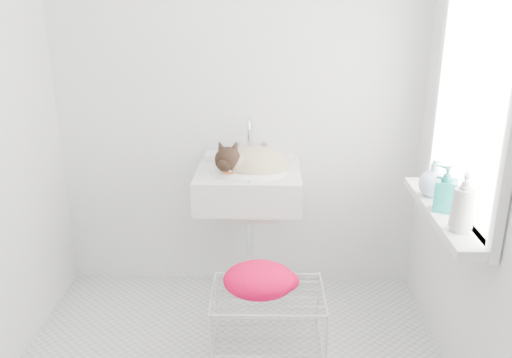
{
  "coord_description": "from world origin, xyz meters",
  "views": [
    {
      "loc": [
        0.2,
        -2.1,
        1.8
      ],
      "look_at": [
        0.12,
        0.5,
        0.88
      ],
      "focal_mm": 36.97,
      "sensor_mm": 36.0,
      "label": 1
    }
  ],
  "objects_px": {
    "bottle_a": "(459,231)",
    "bottle_c": "(432,195)",
    "wire_rack": "(268,324)",
    "bottle_b": "(443,210)",
    "cat": "(251,164)",
    "sink": "(249,170)"
  },
  "relations": [
    {
      "from": "bottle_a",
      "to": "bottle_c",
      "type": "xyz_separation_m",
      "value": [
        0.0,
        0.41,
        0.0
      ]
    },
    {
      "from": "wire_rack",
      "to": "bottle_c",
      "type": "xyz_separation_m",
      "value": [
        0.81,
        0.09,
        0.7
      ]
    },
    {
      "from": "bottle_b",
      "to": "bottle_c",
      "type": "height_order",
      "value": "bottle_b"
    },
    {
      "from": "cat",
      "to": "wire_rack",
      "type": "xyz_separation_m",
      "value": [
        0.1,
        -0.45,
        -0.74
      ]
    },
    {
      "from": "bottle_a",
      "to": "bottle_c",
      "type": "height_order",
      "value": "bottle_a"
    },
    {
      "from": "bottle_c",
      "to": "bottle_a",
      "type": "bearing_deg",
      "value": -90.0
    },
    {
      "from": "wire_rack",
      "to": "bottle_b",
      "type": "distance_m",
      "value": 1.07
    },
    {
      "from": "bottle_c",
      "to": "bottle_b",
      "type": "bearing_deg",
      "value": -90.0
    },
    {
      "from": "cat",
      "to": "bottle_a",
      "type": "relative_size",
      "value": 2.14
    },
    {
      "from": "sink",
      "to": "bottle_b",
      "type": "relative_size",
      "value": 2.72
    },
    {
      "from": "wire_rack",
      "to": "bottle_a",
      "type": "height_order",
      "value": "bottle_a"
    },
    {
      "from": "sink",
      "to": "bottle_c",
      "type": "xyz_separation_m",
      "value": [
        0.93,
        -0.37,
        0.0
      ]
    },
    {
      "from": "bottle_c",
      "to": "sink",
      "type": "bearing_deg",
      "value": 158.02
    },
    {
      "from": "bottle_a",
      "to": "bottle_b",
      "type": "distance_m",
      "value": 0.22
    },
    {
      "from": "bottle_a",
      "to": "bottle_b",
      "type": "height_order",
      "value": "bottle_a"
    },
    {
      "from": "sink",
      "to": "bottle_a",
      "type": "bearing_deg",
      "value": -40.24
    },
    {
      "from": "sink",
      "to": "wire_rack",
      "type": "height_order",
      "value": "sink"
    },
    {
      "from": "cat",
      "to": "wire_rack",
      "type": "height_order",
      "value": "cat"
    },
    {
      "from": "wire_rack",
      "to": "bottle_b",
      "type": "bearing_deg",
      "value": -6.39
    },
    {
      "from": "sink",
      "to": "bottle_a",
      "type": "distance_m",
      "value": 1.21
    },
    {
      "from": "cat",
      "to": "bottle_c",
      "type": "bearing_deg",
      "value": -34.71
    },
    {
      "from": "bottle_b",
      "to": "sink",
      "type": "bearing_deg",
      "value": 148.89
    }
  ]
}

